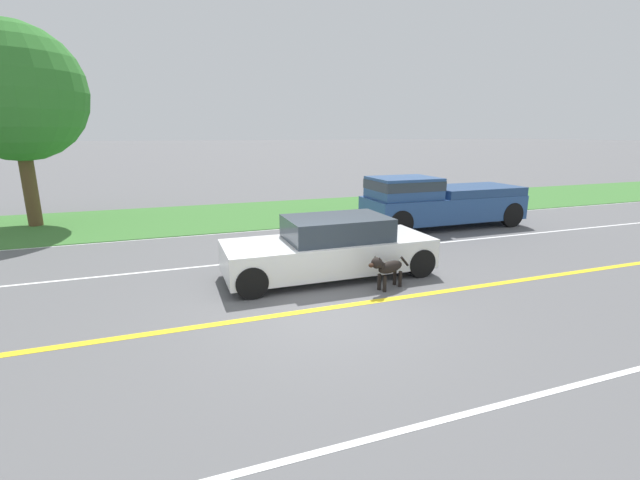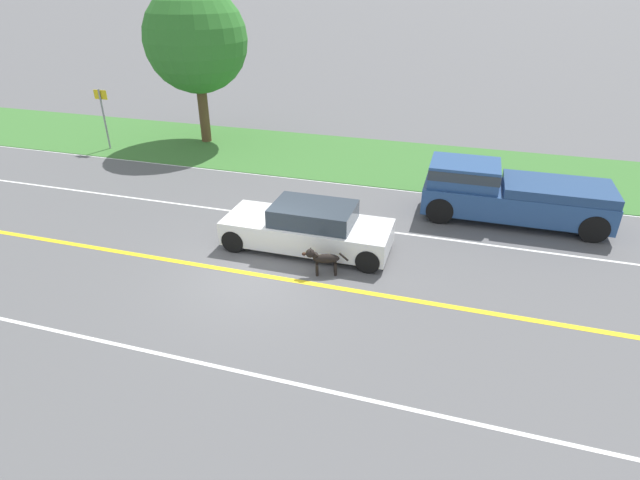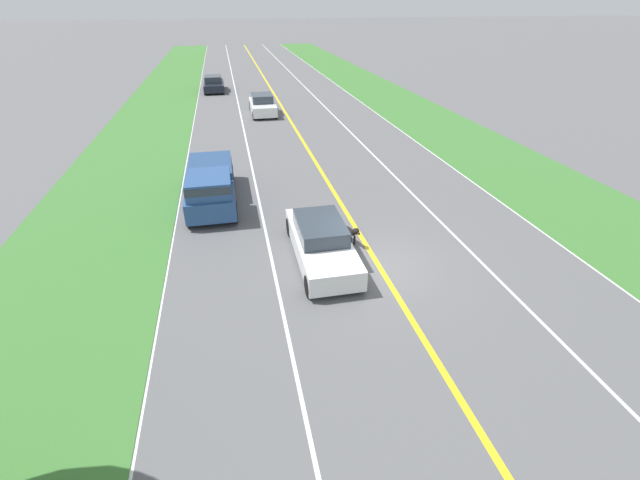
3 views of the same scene
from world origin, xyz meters
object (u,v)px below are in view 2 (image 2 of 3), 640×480
at_px(pickup_truck, 507,193).
at_px(roadside_tree_right_near, 196,40).
at_px(dog, 322,258).
at_px(street_sign, 103,112).
at_px(ego_car, 309,228).

xyz_separation_m(pickup_truck, roadside_tree_right_near, (4.95, 13.38, 3.60)).
xyz_separation_m(dog, street_sign, (7.59, 12.38, 1.20)).
xyz_separation_m(dog, pickup_truck, (4.97, -4.66, 0.44)).
bearing_deg(roadside_tree_right_near, street_sign, 122.47).
bearing_deg(dog, pickup_truck, -62.50).
distance_m(ego_car, street_sign, 13.25).
bearing_deg(ego_car, street_sign, 61.41).
height_order(ego_car, dog, ego_car).
distance_m(pickup_truck, street_sign, 17.26).
bearing_deg(street_sign, pickup_truck, -98.74).
bearing_deg(pickup_truck, roadside_tree_right_near, 69.69).
bearing_deg(pickup_truck, dog, 136.81).
relative_size(ego_car, street_sign, 1.78).
distance_m(dog, roadside_tree_right_near, 13.81).
height_order(dog, pickup_truck, pickup_truck).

